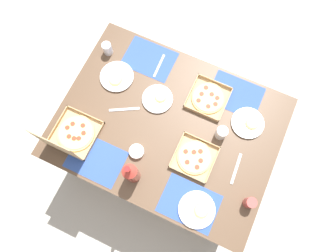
# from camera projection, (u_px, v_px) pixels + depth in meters

# --- Properties ---
(ground_plane) EXTENTS (6.00, 6.00, 0.00)m
(ground_plane) POSITION_uv_depth(u_px,v_px,m) (168.00, 149.00, 2.72)
(ground_plane) COLOR beige
(dining_table) EXTENTS (1.48, 1.11, 0.78)m
(dining_table) POSITION_uv_depth(u_px,v_px,m) (168.00, 130.00, 2.08)
(dining_table) COLOR #3F3328
(dining_table) RESTS_ON ground_plane
(placemat_near_left) EXTENTS (0.36, 0.26, 0.00)m
(placemat_near_left) POSITION_uv_depth(u_px,v_px,m) (236.00, 95.00, 2.04)
(placemat_near_left) COLOR #2D4C9E
(placemat_near_left) RESTS_ON dining_table
(placemat_near_right) EXTENTS (0.36, 0.26, 0.00)m
(placemat_near_right) POSITION_uv_depth(u_px,v_px,m) (149.00, 59.00, 2.12)
(placemat_near_right) COLOR #2D4C9E
(placemat_near_right) RESTS_ON dining_table
(placemat_far_left) EXTENTS (0.36, 0.26, 0.00)m
(placemat_far_left) POSITION_uv_depth(u_px,v_px,m) (189.00, 203.00, 1.84)
(placemat_far_left) COLOR #2D4C9E
(placemat_far_left) RESTS_ON dining_table
(placemat_far_right) EXTENTS (0.36, 0.26, 0.00)m
(placemat_far_right) POSITION_uv_depth(u_px,v_px,m) (96.00, 159.00, 1.91)
(placemat_far_right) COLOR #2D4C9E
(placemat_far_right) RESTS_ON dining_table
(pizza_box_center) EXTENTS (0.26, 0.26, 0.04)m
(pizza_box_center) POSITION_uv_depth(u_px,v_px,m) (208.00, 98.00, 2.02)
(pizza_box_center) COLOR tan
(pizza_box_center) RESTS_ON dining_table
(pizza_box_corner_left) EXTENTS (0.29, 0.29, 0.32)m
(pizza_box_corner_left) POSITION_uv_depth(u_px,v_px,m) (72.00, 136.00, 1.91)
(pizza_box_corner_left) COLOR tan
(pizza_box_corner_left) RESTS_ON dining_table
(pizza_box_edge_far) EXTENTS (0.26, 0.26, 0.04)m
(pizza_box_edge_far) POSITION_uv_depth(u_px,v_px,m) (195.00, 157.00, 1.91)
(pizza_box_edge_far) COLOR tan
(pizza_box_edge_far) RESTS_ON dining_table
(plate_far_right) EXTENTS (0.21, 0.21, 0.03)m
(plate_far_right) POSITION_uv_depth(u_px,v_px,m) (158.00, 99.00, 2.02)
(plate_far_right) COLOR white
(plate_far_right) RESTS_ON dining_table
(plate_far_left) EXTENTS (0.22, 0.22, 0.03)m
(plate_far_left) POSITION_uv_depth(u_px,v_px,m) (248.00, 123.00, 1.97)
(plate_far_left) COLOR white
(plate_far_left) RESTS_ON dining_table
(plate_near_right) EXTENTS (0.24, 0.24, 0.03)m
(plate_near_right) POSITION_uv_depth(u_px,v_px,m) (117.00, 77.00, 2.07)
(plate_near_right) COLOR white
(plate_near_right) RESTS_ON dining_table
(plate_middle) EXTENTS (0.23, 0.23, 0.03)m
(plate_middle) POSITION_uv_depth(u_px,v_px,m) (197.00, 210.00, 1.82)
(plate_middle) COLOR white
(plate_middle) RESTS_ON dining_table
(soda_bottle) EXTENTS (0.09, 0.09, 0.32)m
(soda_bottle) POSITION_uv_depth(u_px,v_px,m) (131.00, 173.00, 1.76)
(soda_bottle) COLOR #B2382D
(soda_bottle) RESTS_ON dining_table
(cup_red) EXTENTS (0.07, 0.07, 0.10)m
(cup_red) POSITION_uv_depth(u_px,v_px,m) (107.00, 49.00, 2.09)
(cup_red) COLOR silver
(cup_red) RESTS_ON dining_table
(cup_dark) EXTENTS (0.07, 0.07, 0.10)m
(cup_dark) POSITION_uv_depth(u_px,v_px,m) (221.00, 133.00, 1.91)
(cup_dark) COLOR silver
(cup_dark) RESTS_ON dining_table
(cup_clear_left) EXTENTS (0.07, 0.07, 0.10)m
(cup_clear_left) POSITION_uv_depth(u_px,v_px,m) (250.00, 203.00, 1.79)
(cup_clear_left) COLOR #BF4742
(cup_clear_left) RESTS_ON dining_table
(condiment_bowl) EXTENTS (0.10, 0.10, 0.04)m
(condiment_bowl) POSITION_uv_depth(u_px,v_px,m) (137.00, 151.00, 1.91)
(condiment_bowl) COLOR white
(condiment_bowl) RESTS_ON dining_table
(knife_by_near_left) EXTENTS (0.03, 0.21, 0.00)m
(knife_by_near_left) POSITION_uv_depth(u_px,v_px,m) (236.00, 169.00, 1.89)
(knife_by_near_left) COLOR #B7B7BC
(knife_by_near_left) RESTS_ON dining_table
(knife_by_far_right) EXTENTS (0.19, 0.12, 0.00)m
(knife_by_far_right) POSITION_uv_depth(u_px,v_px,m) (124.00, 109.00, 2.01)
(knife_by_far_right) COLOR #B7B7BC
(knife_by_far_right) RESTS_ON dining_table
(fork_by_far_left) EXTENTS (0.02, 0.19, 0.00)m
(fork_by_far_left) POSITION_uv_depth(u_px,v_px,m) (159.00, 66.00, 2.10)
(fork_by_far_left) COLOR #B7B7BC
(fork_by_far_left) RESTS_ON dining_table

